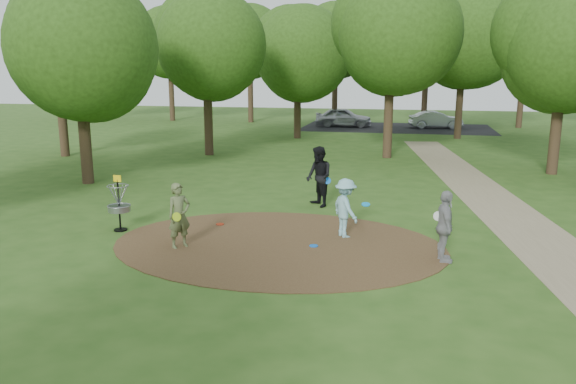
# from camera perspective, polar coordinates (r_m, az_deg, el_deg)

# --- Properties ---
(ground) EXTENTS (100.00, 100.00, 0.00)m
(ground) POSITION_cam_1_polar(r_m,az_deg,el_deg) (14.18, -1.05, -5.36)
(ground) COLOR #2D5119
(ground) RESTS_ON ground
(dirt_clearing) EXTENTS (8.40, 8.40, 0.02)m
(dirt_clearing) POSITION_cam_1_polar(r_m,az_deg,el_deg) (14.18, -1.05, -5.32)
(dirt_clearing) COLOR #47301C
(dirt_clearing) RESTS_ON ground
(footpath) EXTENTS (7.55, 39.89, 0.01)m
(footpath) POSITION_cam_1_polar(r_m,az_deg,el_deg) (16.08, 23.99, -4.29)
(footpath) COLOR #8C7A5B
(footpath) RESTS_ON ground
(parking_lot) EXTENTS (14.00, 8.00, 0.01)m
(parking_lot) POSITION_cam_1_polar(r_m,az_deg,el_deg) (43.36, 10.95, 6.44)
(parking_lot) COLOR black
(parking_lot) RESTS_ON ground
(player_observer_with_disc) EXTENTS (0.68, 0.71, 1.63)m
(player_observer_with_disc) POSITION_cam_1_polar(r_m,az_deg,el_deg) (13.98, -11.00, -2.38)
(player_observer_with_disc) COLOR #57643A
(player_observer_with_disc) RESTS_ON ground
(player_throwing_with_disc) EXTENTS (1.18, 1.15, 1.56)m
(player_throwing_with_disc) POSITION_cam_1_polar(r_m,az_deg,el_deg) (14.69, 5.86, -1.65)
(player_throwing_with_disc) COLOR #84BFC4
(player_throwing_with_disc) RESTS_ON ground
(player_walking_with_disc) EXTENTS (1.15, 1.19, 1.93)m
(player_walking_with_disc) POSITION_cam_1_polar(r_m,az_deg,el_deg) (17.90, 3.16, 1.56)
(player_walking_with_disc) COLOR black
(player_walking_with_disc) RESTS_ON ground
(player_waiting_with_disc) EXTENTS (0.55, 1.03, 1.67)m
(player_waiting_with_disc) POSITION_cam_1_polar(r_m,az_deg,el_deg) (13.21, 15.64, -3.40)
(player_waiting_with_disc) COLOR gray
(player_waiting_with_disc) RESTS_ON ground
(disc_ground_blue) EXTENTS (0.22, 0.22, 0.02)m
(disc_ground_blue) POSITION_cam_1_polar(r_m,az_deg,el_deg) (14.01, 2.62, -5.48)
(disc_ground_blue) COLOR blue
(disc_ground_blue) RESTS_ON dirt_clearing
(disc_ground_red) EXTENTS (0.22, 0.22, 0.02)m
(disc_ground_red) POSITION_cam_1_polar(r_m,az_deg,el_deg) (16.02, -6.93, -3.26)
(disc_ground_red) COLOR #B82912
(disc_ground_red) RESTS_ON dirt_clearing
(car_left) EXTENTS (4.34, 1.91, 1.45)m
(car_left) POSITION_cam_1_polar(r_m,az_deg,el_deg) (43.44, 5.65, 7.57)
(car_left) COLOR #A9AAB1
(car_left) RESTS_ON ground
(car_right) EXTENTS (4.02, 2.04, 1.26)m
(car_right) POSITION_cam_1_polar(r_m,az_deg,el_deg) (43.59, 14.77, 7.11)
(car_right) COLOR #A4A8AB
(car_right) RESTS_ON ground
(disc_golf_basket) EXTENTS (0.63, 0.63, 1.54)m
(disc_golf_basket) POSITION_cam_1_polar(r_m,az_deg,el_deg) (15.85, -16.83, -0.72)
(disc_golf_basket) COLOR black
(disc_golf_basket) RESTS_ON ground
(tree_ring) EXTENTS (36.60, 45.72, 9.48)m
(tree_ring) POSITION_cam_1_polar(r_m,az_deg,el_deg) (22.50, 10.21, 14.70)
(tree_ring) COLOR #332316
(tree_ring) RESTS_ON ground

